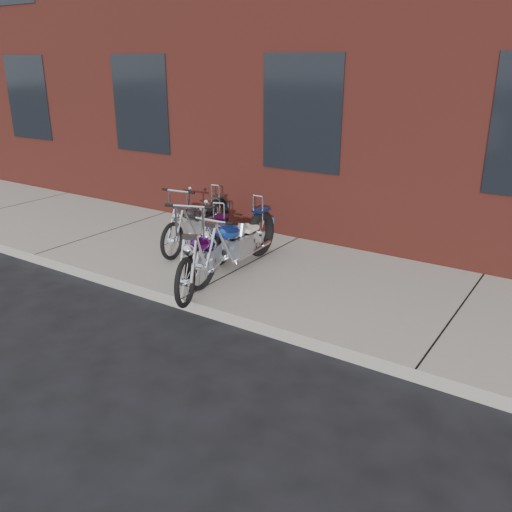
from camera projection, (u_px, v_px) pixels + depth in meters
The scene contains 6 objects.
ground at pixel (182, 310), 6.88m from camera, with size 120.00×120.00×0.00m, color black.
sidewalk at pixel (248, 269), 8.03m from camera, with size 22.00×3.00×0.15m, color gray.
building_brick at pixel (416, 11), 11.79m from camera, with size 22.00×10.00×8.00m, color maroon.
chopper_purple at pixel (206, 254), 7.24m from camera, with size 0.88×2.07×1.22m.
chopper_blue at pixel (235, 244), 7.65m from camera, with size 0.54×2.20×0.96m.
chopper_third at pixel (198, 223), 8.71m from camera, with size 0.52×2.01×1.02m.
Camera 1 is at (4.24, -4.68, 2.98)m, focal length 38.00 mm.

